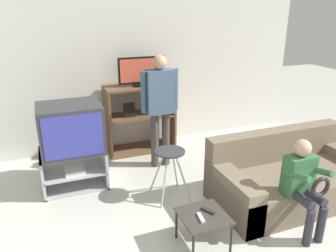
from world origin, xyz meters
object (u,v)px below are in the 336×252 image
folding_stool (170,159)px  person_standing_adult (160,101)px  remote_control_white (201,218)px  person_seated_child (303,181)px  media_shelf (140,118)px  couch (290,178)px  remote_control_black (208,211)px  tv_stand (74,168)px  television_flat (142,72)px  television_main (71,128)px  snack_table (203,219)px

folding_stool → person_standing_adult: bearing=77.9°
remote_control_white → person_seated_child: person_seated_child is taller
media_shelf → couch: 2.37m
remote_control_black → couch: 1.33m
media_shelf → person_seated_child: bearing=-70.0°
tv_stand → media_shelf: 1.39m
television_flat → remote_control_white: 2.56m
television_main → media_shelf: 1.38m
television_main → remote_control_black: television_main is taller
television_flat → person_standing_adult: size_ratio=0.44×
media_shelf → television_flat: size_ratio=1.50×
television_flat → folding_stool: bearing=-94.4°
couch → person_seated_child: size_ratio=1.92×
tv_stand → remote_control_white: tv_stand is taller
folding_stool → snack_table: bearing=-91.9°
folding_stool → person_seated_child: 1.45m
television_main → snack_table: bearing=-57.9°
couch → tv_stand: bearing=152.9°
media_shelf → remote_control_white: bearing=-93.5°
media_shelf → folding_stool: (-0.07, -1.46, -0.04)m
television_flat → remote_control_black: 2.49m
snack_table → person_seated_child: (1.02, -0.13, 0.26)m
person_seated_child → remote_control_white: bearing=175.1°
television_flat → remote_control_black: television_flat is taller
media_shelf → snack_table: bearing=-92.4°
tv_stand → person_standing_adult: 1.42m
television_main → person_seated_child: television_main is taller
television_flat → remote_control_black: size_ratio=4.87×
television_main → folding_stool: television_main is taller
television_flat → remote_control_white: bearing=-94.5°
media_shelf → person_standing_adult: person_standing_adult is taller
tv_stand → television_flat: 1.71m
television_flat → snack_table: 2.54m
snack_table → person_standing_adult: 1.88m
television_main → television_flat: (1.14, 0.77, 0.46)m
remote_control_white → snack_table: bearing=47.0°
television_flat → person_seated_child: television_flat is taller
tv_stand → person_standing_adult: size_ratio=0.49×
remote_control_black → person_seated_child: size_ratio=0.15×
media_shelf → remote_control_black: size_ratio=7.30×
person_seated_child → couch: bearing=57.9°
snack_table → remote_control_white: 0.08m
remote_control_white → couch: couch is taller
media_shelf → person_standing_adult: 0.77m
remote_control_white → tv_stand: bearing=128.1°
television_flat → folding_stool: 1.62m
folding_stool → remote_control_black: bearing=-87.8°
television_flat → folding_stool: size_ratio=1.16×
snack_table → remote_control_black: remote_control_black is taller
television_flat → snack_table: television_flat is taller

